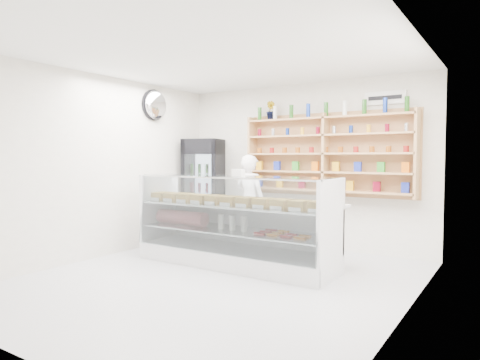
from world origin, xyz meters
The scene contains 8 objects.
room centered at (0.00, 0.00, 1.40)m, with size 5.00×5.00×5.00m.
display_counter centered at (-0.22, 0.76, 0.35)m, with size 2.94×0.88×1.28m.
shop_worker centered at (-0.67, 1.89, 0.79)m, with size 0.58×0.38×1.59m, color white.
drinks_cooler centered at (-1.85, 2.14, 0.94)m, with size 0.84×0.83×1.88m.
wall_shelving centered at (0.50, 2.34, 1.59)m, with size 2.84×0.28×1.33m.
potted_plant centered at (-0.52, 2.34, 2.36)m, with size 0.18×0.14×0.32m, color #1E6626.
security_mirror centered at (-2.17, 1.20, 2.45)m, with size 0.15×0.50×0.50m, color silver.
wall_sign centered at (1.40, 2.47, 2.45)m, with size 0.62×0.03×0.20m, color white.
Camera 1 is at (3.14, -4.26, 1.53)m, focal length 32.00 mm.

